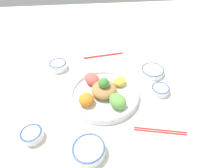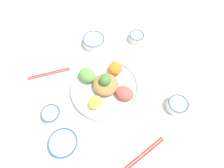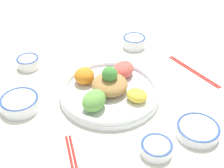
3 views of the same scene
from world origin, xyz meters
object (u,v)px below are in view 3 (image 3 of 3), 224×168
object	(u,v)px
sauce_bowl_dark	(157,148)
chopsticks_pair_far	(74,165)
salad_platter	(109,89)
rice_bowl_blue	(28,62)
chopsticks_pair_near	(193,70)
sauce_bowl_far	(20,103)
sauce_bowl_red	(134,41)
rice_bowl_plain	(198,130)

from	to	relation	value
sauce_bowl_dark	chopsticks_pair_far	xyz separation A→B (m)	(0.21, -0.06, -0.01)
salad_platter	rice_bowl_blue	distance (m)	0.34
chopsticks_pair_near	chopsticks_pair_far	bearing A→B (deg)	-78.29
rice_bowl_blue	chopsticks_pair_near	size ratio (longest dim) A/B	0.34
salad_platter	sauce_bowl_far	world-z (taller)	salad_platter
salad_platter	chopsticks_pair_near	distance (m)	0.33
sauce_bowl_red	rice_bowl_blue	distance (m)	0.42
salad_platter	chopsticks_pair_far	distance (m)	0.29
sauce_bowl_red	rice_bowl_blue	world-z (taller)	sauce_bowl_red
rice_bowl_plain	salad_platter	bearing A→B (deg)	-62.13
sauce_bowl_red	sauce_bowl_dark	bearing A→B (deg)	65.23
salad_platter	rice_bowl_plain	bearing A→B (deg)	117.87
rice_bowl_blue	chopsticks_pair_near	distance (m)	0.60
sauce_bowl_red	rice_bowl_plain	size ratio (longest dim) A/B	0.75
sauce_bowl_red	chopsticks_pair_near	xyz separation A→B (m)	(-0.10, 0.25, -0.02)
rice_bowl_plain	sauce_bowl_far	xyz separation A→B (m)	(0.41, -0.34, 0.01)
sauce_bowl_dark	sauce_bowl_red	bearing A→B (deg)	-114.77
chopsticks_pair_far	rice_bowl_plain	bearing A→B (deg)	92.81
sauce_bowl_red	rice_bowl_blue	bearing A→B (deg)	-7.44
chopsticks_pair_far	chopsticks_pair_near	bearing A→B (deg)	121.84
salad_platter	rice_bowl_plain	distance (m)	0.30
sauce_bowl_dark	rice_bowl_plain	size ratio (longest dim) A/B	0.71
rice_bowl_plain	chopsticks_pair_near	bearing A→B (deg)	-127.51
rice_bowl_blue	sauce_bowl_dark	xyz separation A→B (m)	(-0.19, 0.55, -0.00)
rice_bowl_plain	chopsticks_pair_far	xyz separation A→B (m)	(0.35, -0.06, -0.01)
sauce_bowl_red	chopsticks_pair_far	size ratio (longest dim) A/B	0.43
rice_bowl_plain	sauce_bowl_far	distance (m)	0.53
rice_bowl_blue	sauce_bowl_dark	bearing A→B (deg)	108.74
sauce_bowl_dark	sauce_bowl_far	bearing A→B (deg)	-51.24
rice_bowl_blue	sauce_bowl_far	xyz separation A→B (m)	(0.08, 0.21, 0.00)
salad_platter	sauce_bowl_dark	xyz separation A→B (m)	(-0.00, 0.26, -0.01)
sauce_bowl_dark	sauce_bowl_far	size ratio (longest dim) A/B	0.73
sauce_bowl_far	chopsticks_pair_near	size ratio (longest dim) A/B	0.49
sauce_bowl_far	chopsticks_pair_near	bearing A→B (deg)	171.47
salad_platter	rice_bowl_blue	xyz separation A→B (m)	(0.18, -0.28, -0.00)
rice_bowl_blue	chopsticks_pair_near	bearing A→B (deg)	149.61
rice_bowl_blue	sauce_bowl_far	size ratio (longest dim) A/B	0.69
rice_bowl_plain	chopsticks_pair_far	size ratio (longest dim) A/B	0.58
chopsticks_pair_near	salad_platter	bearing A→B (deg)	-100.67
sauce_bowl_red	sauce_bowl_far	bearing A→B (deg)	17.54
sauce_bowl_far	sauce_bowl_red	bearing A→B (deg)	-162.46
rice_bowl_plain	sauce_bowl_far	size ratio (longest dim) A/B	1.03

